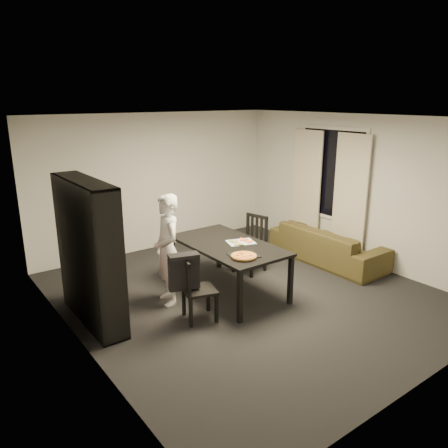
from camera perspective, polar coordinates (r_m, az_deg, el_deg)
room at (r=6.28m, az=3.24°, el=1.75°), size 5.01×5.51×2.61m
window_pane at (r=8.38m, az=13.84°, el=6.39°), size 0.02×1.40×1.60m
window_frame at (r=8.38m, az=13.82°, el=6.39°), size 0.03×1.52×1.72m
curtain_left at (r=8.07m, az=16.11°, el=3.31°), size 0.03×0.70×2.25m
curtain_right at (r=8.72m, az=10.71°, el=4.61°), size 0.03×0.70×2.25m
bookshelf at (r=5.87m, az=-17.22°, el=-3.61°), size 0.35×1.50×1.90m
dining_table at (r=6.53m, az=0.52°, el=-3.15°), size 1.02×1.84×0.77m
chair_left at (r=5.78m, az=-4.03°, el=-7.97°), size 0.51×0.51×0.88m
chair_right at (r=7.41m, az=3.79°, el=-2.02°), size 0.54×0.54×0.96m
draped_jacket at (r=5.67m, az=-5.24°, el=-6.06°), size 0.42×0.27×0.49m
person at (r=6.21m, az=-7.39°, el=-3.38°), size 0.49×0.65×1.60m
baking_tray at (r=6.04m, az=2.58°, el=-4.07°), size 0.47×0.42×0.01m
pepperoni_pizza at (r=5.95m, az=2.61°, el=-4.18°), size 0.35×0.35×0.03m
kitchen_towel at (r=6.57m, az=2.21°, el=-2.39°), size 0.47×0.41×0.01m
pizza_slices at (r=6.56m, az=2.22°, el=-2.32°), size 0.44×0.40×0.01m
sofa at (r=8.09m, az=13.36°, el=-2.61°), size 0.85×2.16×0.63m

